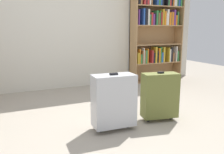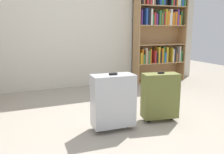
% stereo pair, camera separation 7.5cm
% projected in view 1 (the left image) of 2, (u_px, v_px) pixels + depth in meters
% --- Properties ---
extents(ground_plane, '(10.02, 10.02, 0.00)m').
position_uv_depth(ground_plane, '(123.00, 128.00, 2.70)').
color(ground_plane, '#9E9384').
extents(back_wall, '(5.72, 0.10, 2.60)m').
position_uv_depth(back_wall, '(70.00, 20.00, 4.44)').
color(back_wall, beige).
rests_on(back_wall, ground).
extents(bookshelf, '(1.18, 0.30, 1.98)m').
position_uv_depth(bookshelf, '(157.00, 30.00, 5.04)').
color(bookshelf, '#A87F51').
rests_on(bookshelf, ground).
extents(suitcase_silver, '(0.48, 0.26, 0.65)m').
position_uv_depth(suitcase_silver, '(114.00, 101.00, 2.61)').
color(suitcase_silver, '#B7BABF').
rests_on(suitcase_silver, ground).
extents(suitcase_olive, '(0.46, 0.27, 0.62)m').
position_uv_depth(suitcase_olive, '(160.00, 95.00, 2.88)').
color(suitcase_olive, brown).
rests_on(suitcase_olive, ground).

